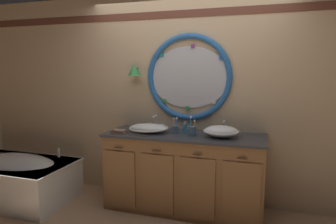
{
  "coord_description": "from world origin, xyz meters",
  "views": [
    {
      "loc": [
        0.91,
        -3.06,
        1.66
      ],
      "look_at": [
        -0.15,
        0.25,
        1.16
      ],
      "focal_mm": 32.07,
      "sensor_mm": 36.0,
      "label": 1
    }
  ],
  "objects": [
    {
      "name": "faucet_set_left",
      "position": [
        -0.38,
        0.47,
        0.98
      ],
      "size": [
        0.23,
        0.14,
        0.17
      ],
      "color": "silver",
      "rests_on": "vanity_counter"
    },
    {
      "name": "soap_dispenser",
      "position": [
        0.04,
        0.31,
        0.97
      ],
      "size": [
        0.05,
        0.06,
        0.14
      ],
      "color": "#388EBC",
      "rests_on": "vanity_counter"
    },
    {
      "name": "ground_plane",
      "position": [
        0.0,
        0.0,
        0.0
      ],
      "size": [
        14.0,
        14.0,
        0.0
      ],
      "primitive_type": "plane",
      "color": "tan"
    },
    {
      "name": "toothbrush_holder_left",
      "position": [
        -0.06,
        0.25,
        0.97
      ],
      "size": [
        0.08,
        0.08,
        0.19
      ],
      "color": "slate",
      "rests_on": "vanity_counter"
    },
    {
      "name": "back_wall_assembly",
      "position": [
        -0.0,
        0.59,
        1.32
      ],
      "size": [
        6.4,
        0.26,
        2.6
      ],
      "color": "#D6B78E",
      "rests_on": "ground_plane"
    },
    {
      "name": "vanity_counter",
      "position": [
        0.05,
        0.24,
        0.46
      ],
      "size": [
        1.86,
        0.66,
        0.91
      ],
      "color": "olive",
      "rests_on": "ground_plane"
    },
    {
      "name": "bathtub",
      "position": [
        -2.07,
        -0.16,
        0.31
      ],
      "size": [
        1.48,
        0.87,
        0.6
      ],
      "color": "white",
      "rests_on": "ground_plane"
    },
    {
      "name": "toothbrush_holder_right",
      "position": [
        0.16,
        0.18,
        0.97
      ],
      "size": [
        0.09,
        0.09,
        0.22
      ],
      "color": "slate",
      "rests_on": "vanity_counter"
    },
    {
      "name": "folded_hand_towel",
      "position": [
        -0.71,
        0.08,
        0.93
      ],
      "size": [
        0.18,
        0.11,
        0.04
      ],
      "color": "#936B56",
      "rests_on": "vanity_counter"
    },
    {
      "name": "sink_basin_right",
      "position": [
        0.48,
        0.21,
        0.98
      ],
      "size": [
        0.4,
        0.4,
        0.13
      ],
      "color": "white",
      "rests_on": "vanity_counter"
    },
    {
      "name": "sink_basin_left",
      "position": [
        -0.38,
        0.21,
        0.97
      ],
      "size": [
        0.47,
        0.47,
        0.1
      ],
      "color": "white",
      "rests_on": "vanity_counter"
    },
    {
      "name": "faucet_set_right",
      "position": [
        0.48,
        0.47,
        0.97
      ],
      "size": [
        0.23,
        0.12,
        0.15
      ],
      "color": "silver",
      "rests_on": "vanity_counter"
    }
  ]
}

